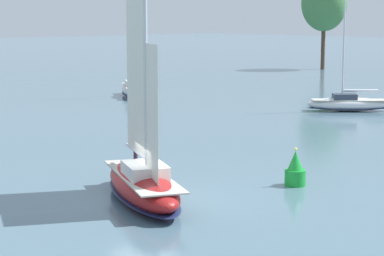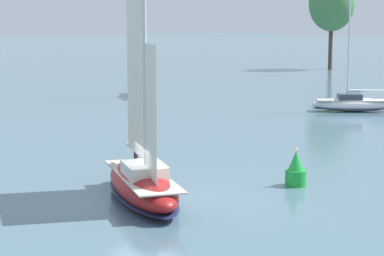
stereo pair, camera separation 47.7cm
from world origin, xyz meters
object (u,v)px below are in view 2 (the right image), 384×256
Objects in this scene: sailboat_main at (142,180)px; sailboat_moored_near_marina at (353,104)px; channel_buoy at (296,171)px; tree_shore_right at (332,4)px; sailboat_moored_mid_channel at (139,89)px.

sailboat_main reaches higher than sailboat_moored_near_marina.
sailboat_moored_near_marina is (-12.10, 32.60, -0.30)m from sailboat_main.
sailboat_main is 1.21× the size of sailboat_moored_near_marina.
channel_buoy is (14.77, -25.19, 0.07)m from sailboat_moored_near_marina.
sailboat_moored_near_marina is at bearing -50.15° from tree_shore_right.
sailboat_main is at bearing -69.63° from sailboat_moored_near_marina.
tree_shore_right reaches higher than sailboat_main.
channel_buoy is at bearing 70.22° from sailboat_main.
tree_shore_right is at bearing 126.29° from channel_buoy.
sailboat_moored_near_marina is 22.37m from sailboat_moored_mid_channel.
sailboat_moored_near_marina is 0.91× the size of sailboat_moored_mid_channel.
sailboat_moored_mid_channel reaches higher than channel_buoy.
sailboat_moored_mid_channel is at bearing -163.07° from sailboat_moored_near_marina.
tree_shore_right is 1.28× the size of sailboat_moored_mid_channel.
sailboat_main is 6.33× the size of channel_buoy.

